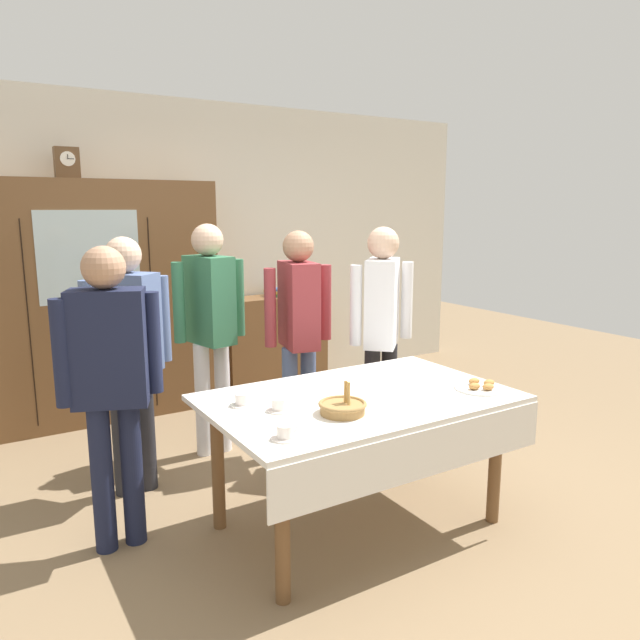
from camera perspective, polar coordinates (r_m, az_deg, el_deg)
ground_plane at (r=3.69m, az=1.71°, el=-17.60°), size 12.00×12.00×0.00m
back_wall at (r=5.66m, az=-13.18°, el=6.40°), size 6.40×0.10×2.70m
dining_table at (r=3.24m, az=4.08°, el=-9.09°), size 1.62×1.03×0.75m
wall_cabinet at (r=5.20m, az=-21.39°, el=1.52°), size 2.10×0.46×1.97m
mantel_clock at (r=5.14m, az=-23.09°, el=13.67°), size 0.18×0.11×0.24m
bookshelf_low at (r=5.89m, az=-4.45°, el=-2.06°), size 1.04×0.35×0.90m
book_stack at (r=5.80m, az=-4.52°, el=2.68°), size 0.16×0.21×0.08m
tea_cup_back_edge at (r=3.09m, az=-7.42°, el=-7.62°), size 0.13×0.13×0.06m
tea_cup_center at (r=2.65m, az=-3.33°, el=-10.72°), size 0.13×0.13×0.06m
tea_cup_near_left at (r=3.00m, az=-3.91°, el=-8.15°), size 0.13×0.13×0.06m
bread_basket at (r=2.95m, az=2.18°, el=-8.32°), size 0.24×0.24×0.16m
pastry_plate at (r=3.45m, az=15.12°, el=-6.19°), size 0.28×0.28×0.05m
spoon_back_edge at (r=3.49m, az=3.57°, el=-5.86°), size 0.12×0.02×0.01m
spoon_near_left at (r=3.28m, az=-6.19°, el=-6.97°), size 0.12×0.02×0.01m
person_near_right_end at (r=4.13m, az=-2.04°, el=-0.17°), size 0.52×0.39×1.60m
person_by_cabinet at (r=3.74m, az=-17.89°, el=-1.98°), size 0.52×0.40×1.58m
person_behind_table_right at (r=4.22m, az=-10.49°, el=0.31°), size 0.52×0.39×1.64m
person_beside_shelf at (r=4.14m, az=5.93°, el=0.04°), size 0.52×0.40×1.62m
person_behind_table_left at (r=3.15m, az=-19.44°, el=-4.61°), size 0.52×0.32×1.57m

